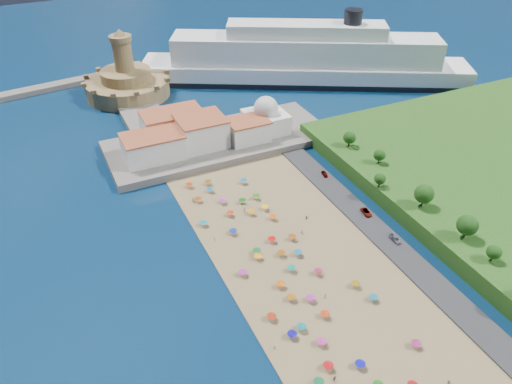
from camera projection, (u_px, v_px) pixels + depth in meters
ground at (280, 261)px, 146.01m from camera, size 700.00×700.00×0.00m
terrace at (219, 141)px, 203.13m from camera, size 90.00×36.00×3.00m
jetty at (144, 118)px, 221.73m from camera, size 18.00×70.00×2.40m
waterfront_buildings at (187, 133)px, 195.44m from camera, size 57.00×29.00×11.00m
domed_building at (266, 117)px, 204.40m from camera, size 16.00×16.00×15.00m
fortress at (127, 83)px, 241.01m from camera, size 40.00×40.00×32.40m
cruise_ship at (305, 61)px, 253.49m from camera, size 159.78×99.79×36.62m
beach_parasols at (294, 282)px, 136.07m from camera, size 32.54×117.58×2.20m
beachgoers at (285, 276)px, 139.31m from camera, size 35.28×92.66×1.87m
parked_cars at (366, 212)px, 163.70m from camera, size 2.98×45.36×1.35m
hillside_trees at (456, 220)px, 145.38m from camera, size 13.28×104.98×7.94m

